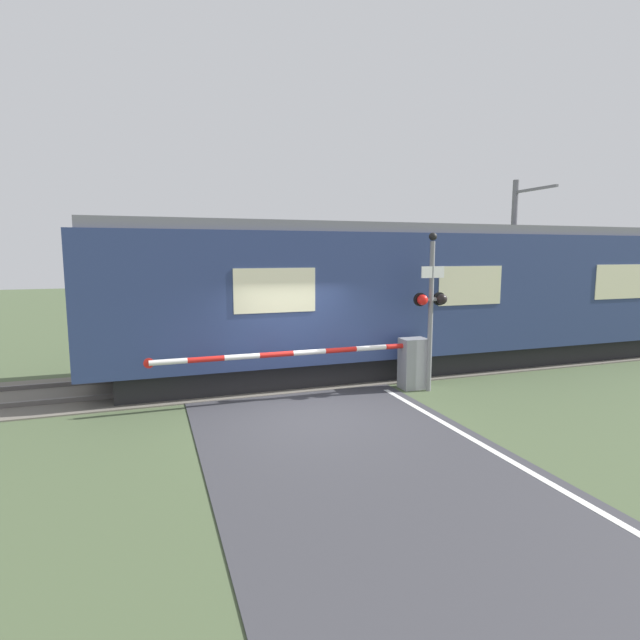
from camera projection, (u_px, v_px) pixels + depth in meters
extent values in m
plane|color=#475638|center=(313.00, 414.00, 9.80)|extent=(80.00, 80.00, 0.00)
cube|color=#666056|center=(275.00, 377.00, 12.64)|extent=(36.00, 3.20, 0.03)
cube|color=#595451|center=(283.00, 381.00, 11.95)|extent=(36.00, 0.08, 0.10)
cube|color=#595451|center=(269.00, 368.00, 13.30)|extent=(36.00, 0.08, 0.10)
cube|color=black|center=(434.00, 354.00, 14.10)|extent=(16.67, 2.64, 0.60)
cube|color=navy|center=(436.00, 290.00, 13.86)|extent=(18.12, 3.10, 3.01)
cube|color=slate|center=(438.00, 231.00, 13.64)|extent=(17.76, 2.85, 0.24)
cube|color=beige|center=(620.00, 282.00, 14.00)|extent=(1.81, 0.02, 0.96)
cube|color=beige|center=(470.00, 286.00, 12.37)|extent=(1.81, 0.02, 0.96)
cube|color=beige|center=(275.00, 290.00, 10.75)|extent=(1.81, 0.02, 0.96)
cube|color=gray|center=(413.00, 363.00, 11.57)|extent=(0.60, 0.44, 1.18)
cylinder|color=gray|center=(414.00, 345.00, 11.51)|extent=(0.16, 0.16, 0.18)
cylinder|color=red|center=(400.00, 346.00, 11.40)|extent=(0.73, 0.11, 0.11)
cylinder|color=white|center=(371.00, 348.00, 11.16)|extent=(0.73, 0.11, 0.11)
cylinder|color=red|center=(341.00, 350.00, 10.92)|extent=(0.73, 0.11, 0.11)
cylinder|color=white|center=(309.00, 352.00, 10.69)|extent=(0.73, 0.11, 0.11)
cylinder|color=red|center=(276.00, 354.00, 10.45)|extent=(0.73, 0.11, 0.11)
cylinder|color=white|center=(242.00, 357.00, 10.21)|extent=(0.73, 0.11, 0.11)
cylinder|color=red|center=(206.00, 359.00, 9.98)|extent=(0.73, 0.11, 0.11)
cylinder|color=white|center=(168.00, 362.00, 9.74)|extent=(0.73, 0.11, 0.11)
cylinder|color=red|center=(149.00, 363.00, 9.62)|extent=(0.20, 0.02, 0.20)
cylinder|color=gray|center=(430.00, 317.00, 11.21)|extent=(0.11, 0.11, 3.39)
cube|color=gray|center=(431.00, 299.00, 11.15)|extent=(0.61, 0.07, 0.07)
sphere|color=red|center=(423.00, 300.00, 11.02)|extent=(0.24, 0.24, 0.24)
sphere|color=black|center=(442.00, 299.00, 11.18)|extent=(0.24, 0.24, 0.24)
cylinder|color=black|center=(420.00, 299.00, 11.13)|extent=(0.30, 0.06, 0.30)
cylinder|color=black|center=(439.00, 299.00, 11.29)|extent=(0.30, 0.06, 0.30)
cube|color=white|center=(433.00, 272.00, 11.03)|extent=(0.57, 0.02, 0.26)
sphere|color=black|center=(433.00, 237.00, 10.96)|extent=(0.18, 0.18, 0.18)
cylinder|color=slate|center=(512.00, 263.00, 17.02)|extent=(0.20, 0.20, 5.55)
cube|color=slate|center=(535.00, 189.00, 15.86)|extent=(0.10, 1.80, 0.08)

